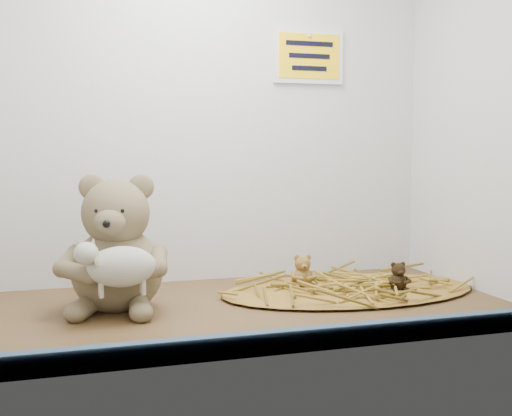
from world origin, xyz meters
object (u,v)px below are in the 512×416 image
object	(u,v)px
toy_lamb	(122,267)
mini_teddy_brown	(398,275)
mini_teddy_tan	(303,269)
main_teddy	(117,242)

from	to	relation	value
toy_lamb	mini_teddy_brown	distance (cm)	61.15
mini_teddy_brown	toy_lamb	bearing A→B (deg)	-168.53
mini_teddy_tan	mini_teddy_brown	xyz separation A→B (cm)	(19.02, -9.35, -0.51)
toy_lamb	main_teddy	bearing A→B (deg)	90.00
mini_teddy_tan	toy_lamb	bearing A→B (deg)	-150.53
main_teddy	mini_teddy_tan	distance (cm)	42.81
toy_lamb	mini_teddy_brown	xyz separation A→B (cm)	(60.58, 5.70, -6.11)
main_teddy	mini_teddy_tan	bearing A→B (deg)	23.23
main_teddy	mini_teddy_tan	xyz separation A→B (cm)	(41.56, 5.32, -8.77)
main_teddy	mini_teddy_brown	distance (cm)	61.42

